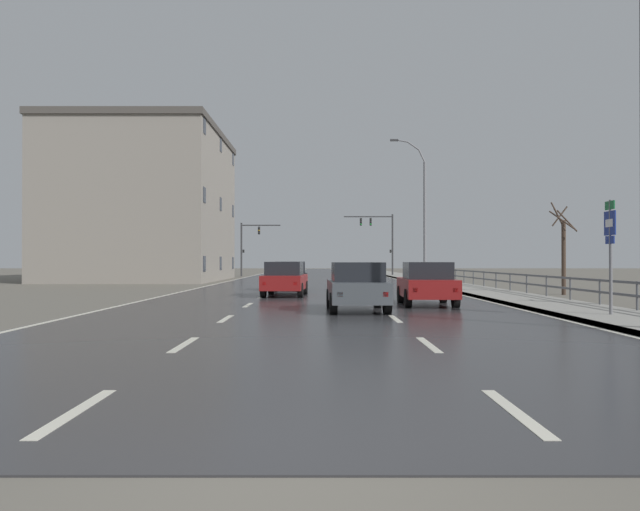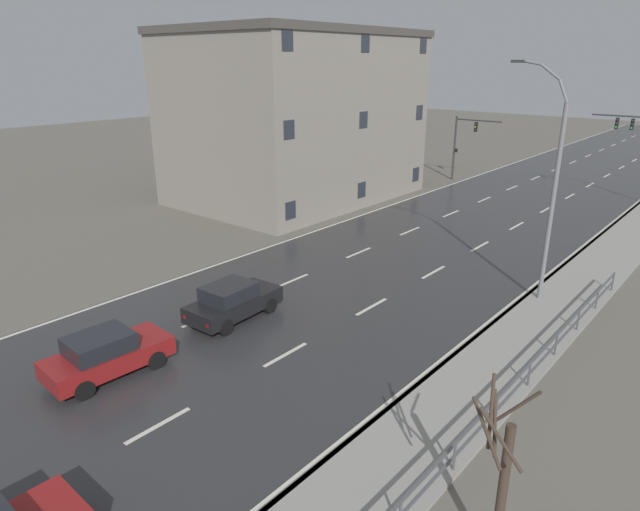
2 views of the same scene
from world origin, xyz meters
TOP-DOWN VIEW (x-y plane):
  - ground_plane at (0.00, 48.00)m, footprint 160.00×160.00m
  - road_asphalt_strip at (0.00, 60.00)m, footprint 14.00×120.00m
  - street_lamp_midground at (7.43, 39.83)m, footprint 2.52×0.24m
  - traffic_signal_left at (-7.17, 61.47)m, footprint 4.14×0.36m
  - car_far_right at (-1.33, 24.16)m, footprint 2.01×4.19m
  - car_near_left at (-1.37, 29.79)m, footprint 2.00×4.18m
  - brick_building at (-14.08, 47.67)m, footprint 12.56×17.55m
  - bare_tree_mid at (11.76, 25.35)m, footprint 1.24×1.28m

SIDE VIEW (x-z plane):
  - ground_plane at x=0.00m, z-range -0.12..0.00m
  - road_asphalt_strip at x=0.00m, z-range 0.00..0.02m
  - car_far_right at x=-1.33m, z-range 0.02..1.59m
  - car_near_left at x=-1.37m, z-range 0.02..1.59m
  - bare_tree_mid at x=11.76m, z-range -0.09..4.32m
  - traffic_signal_left at x=-7.17m, z-range 0.84..6.39m
  - street_lamp_midground at x=7.43m, z-range -0.11..10.05m
  - brick_building at x=-14.08m, z-range 0.01..12.24m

